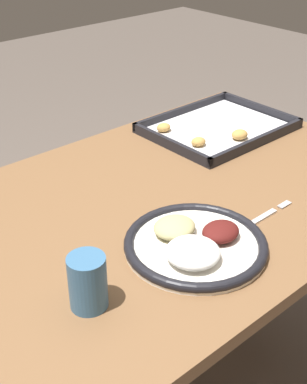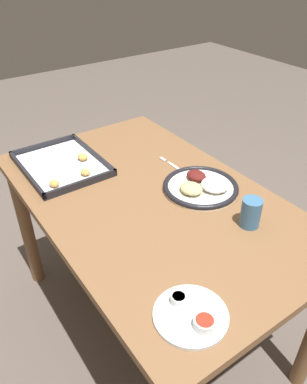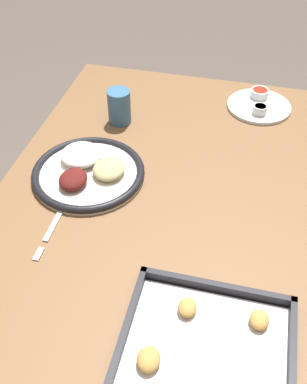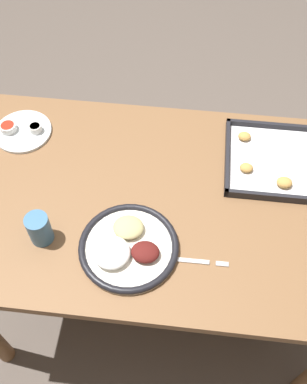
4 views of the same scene
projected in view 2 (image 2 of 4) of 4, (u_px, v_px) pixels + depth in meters
name	position (u px, v px, depth m)	size (l,w,h in m)	color
ground_plane	(151.00, 322.00, 1.76)	(8.00, 8.00, 0.00)	#564C44
dining_table	(150.00, 220.00, 1.41)	(1.24, 0.76, 0.72)	brown
dinner_plate	(201.00, 186.00, 1.38)	(0.28, 0.28, 0.05)	white
fork	(177.00, 168.00, 1.50)	(0.20, 0.02, 0.00)	silver
saucer_plate	(192.00, 315.00, 0.91)	(0.19, 0.19, 0.03)	silver
baking_tray	(62.00, 165.00, 1.51)	(0.39, 0.30, 0.03)	black
drinking_cup	(251.00, 213.00, 1.19)	(0.06, 0.06, 0.10)	#38668E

